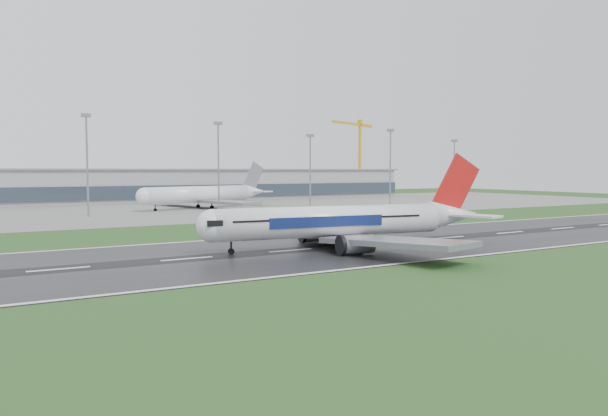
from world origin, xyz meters
TOP-DOWN VIEW (x-y plane):
  - ground at (0.00, 0.00)m, footprint 520.00×520.00m
  - runway at (0.00, 0.00)m, footprint 400.00×45.00m
  - apron at (0.00, 125.00)m, footprint 400.00×130.00m
  - terminal at (0.00, 185.00)m, footprint 240.00×36.00m
  - main_airliner at (-27.99, -2.15)m, footprint 66.92×64.47m
  - parked_airliner at (-14.30, 118.79)m, footprint 74.55×71.67m
  - tower_crane at (118.88, 200.00)m, footprint 44.17×22.19m
  - floodmast_1 at (-60.14, 100.00)m, footprint 0.64×0.64m
  - floodmast_2 at (-15.30, 100.00)m, footprint 0.64×0.64m
  - floodmast_3 at (23.26, 100.00)m, footprint 0.64×0.64m
  - floodmast_4 at (63.43, 100.00)m, footprint 0.64×0.64m
  - floodmast_5 at (100.99, 100.00)m, footprint 0.64×0.64m

SIDE VIEW (x-z plane):
  - ground at x=0.00m, z-range 0.00..0.00m
  - apron at x=0.00m, z-range 0.00..0.08m
  - runway at x=0.00m, z-range 0.00..0.10m
  - terminal at x=0.00m, z-range 0.00..15.00m
  - main_airliner at x=-27.99m, z-range 0.10..17.78m
  - parked_airliner at x=-14.30m, z-range 0.08..18.01m
  - floodmast_3 at x=23.26m, z-range 0.00..28.08m
  - floodmast_5 at x=100.99m, z-range 0.00..28.10m
  - floodmast_2 at x=-15.30m, z-range 0.00..31.33m
  - floodmast_4 at x=63.43m, z-range 0.00..31.57m
  - floodmast_1 at x=-60.14m, z-range 0.00..32.02m
  - tower_crane at x=118.88m, z-range 0.00..46.62m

